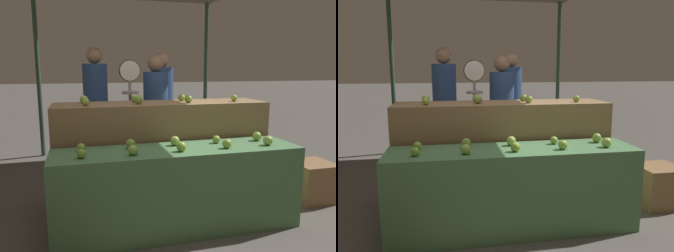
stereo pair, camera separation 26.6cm
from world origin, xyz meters
The scene contains 25 objects.
ground_plane centered at (0.00, 0.00, 0.00)m, with size 60.00×60.00×0.00m, color #59544F.
display_counter_front centered at (0.00, 0.00, 0.38)m, with size 2.19×0.55×0.76m, color #4C7A4C.
display_counter_back centered at (0.00, 0.60, 0.55)m, with size 2.19×0.55×1.10m, color olive.
apple_front_0 centered at (-0.83, -0.11, 0.79)m, with size 0.07×0.07×0.07m, color #7AA338.
apple_front_1 centered at (-0.42, -0.12, 0.80)m, with size 0.08×0.08×0.08m, color #8EB247.
apple_front_2 centered at (-0.01, -0.11, 0.80)m, with size 0.08×0.08×0.08m, color #84AD3D.
apple_front_3 centered at (0.41, -0.11, 0.80)m, with size 0.08×0.08×0.08m, color #84AD3D.
apple_front_4 centered at (0.83, -0.10, 0.80)m, with size 0.09×0.09×0.09m, color #8EB247.
apple_front_5 centered at (-0.83, 0.11, 0.79)m, with size 0.07×0.07×0.07m, color #84AD3D.
apple_front_6 centered at (-0.41, 0.10, 0.80)m, with size 0.09×0.09×0.09m, color #7AA338.
apple_front_7 centered at (0.00, 0.12, 0.80)m, with size 0.09×0.09×0.09m, color #8EB247.
apple_front_8 centered at (0.40, 0.10, 0.79)m, with size 0.07×0.07×0.07m, color #84AD3D.
apple_front_9 centered at (0.83, 0.10, 0.80)m, with size 0.09×0.09×0.09m, color #84AD3D.
apple_back_0 centered at (-0.77, 0.48, 1.14)m, with size 0.07×0.07×0.07m, color #8EB247.
apple_back_1 centered at (-0.26, 0.50, 1.15)m, with size 0.09×0.09×0.09m, color #7AA338.
apple_back_2 centered at (0.25, 0.49, 1.14)m, with size 0.08×0.08×0.08m, color #7AA338.
apple_back_3 centered at (0.78, 0.50, 1.14)m, with size 0.07×0.07×0.07m, color #7AA338.
apple_back_4 centered at (-0.78, 0.71, 1.14)m, with size 0.08×0.08×0.08m, color #8EB247.
apple_back_5 centered at (-0.26, 0.70, 1.14)m, with size 0.08×0.08×0.08m, color #7AA338.
apple_back_6 centered at (0.25, 0.70, 1.14)m, with size 0.08×0.08×0.08m, color #7AA338.
produce_scale centered at (-0.23, 1.24, 1.12)m, with size 0.26×0.20×1.55m.
person_vendor_at_scale centered at (0.16, 1.56, 0.94)m, with size 0.45×0.45×1.62m.
person_customer_left centered at (-0.60, 2.12, 1.01)m, with size 0.39×0.39×1.74m.
person_customer_right centered at (0.39, 2.14, 0.98)m, with size 0.46×0.46×1.69m.
wooden_crate_side centered at (1.63, 0.26, 0.21)m, with size 0.43×0.43×0.43m, color olive.
Camera 2 is at (-0.57, -2.74, 1.46)m, focal length 35.00 mm.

